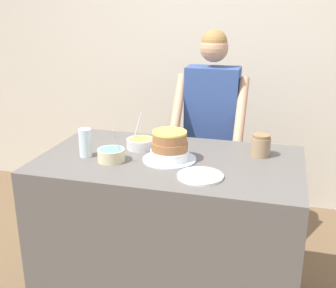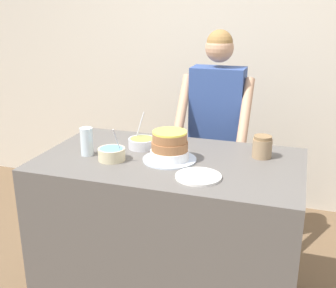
{
  "view_description": "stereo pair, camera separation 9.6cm",
  "coord_description": "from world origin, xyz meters",
  "px_view_note": "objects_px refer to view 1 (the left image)",
  "views": [
    {
      "loc": [
        0.56,
        -1.65,
        1.72
      ],
      "look_at": [
        0.0,
        0.36,
        1.02
      ],
      "focal_mm": 45.0,
      "sensor_mm": 36.0,
      "label": 1
    },
    {
      "loc": [
        0.65,
        -1.62,
        1.72
      ],
      "look_at": [
        0.0,
        0.36,
        1.02
      ],
      "focal_mm": 45.0,
      "sensor_mm": 36.0,
      "label": 2
    }
  ],
  "objects_px": {
    "frosting_bowl_blue": "(111,154)",
    "stoneware_jar": "(261,145)",
    "frosting_bowl_olive": "(140,143)",
    "person_baker": "(211,121)",
    "cake": "(170,148)",
    "drinking_glass": "(85,143)",
    "ceramic_plate": "(200,176)"
  },
  "relations": [
    {
      "from": "frosting_bowl_blue",
      "to": "stoneware_jar",
      "type": "relative_size",
      "value": 1.55
    },
    {
      "from": "frosting_bowl_olive",
      "to": "stoneware_jar",
      "type": "height_order",
      "value": "frosting_bowl_olive"
    },
    {
      "from": "person_baker",
      "to": "frosting_bowl_olive",
      "type": "bearing_deg",
      "value": -116.27
    },
    {
      "from": "person_baker",
      "to": "frosting_bowl_olive",
      "type": "height_order",
      "value": "person_baker"
    },
    {
      "from": "frosting_bowl_blue",
      "to": "cake",
      "type": "bearing_deg",
      "value": 17.06
    },
    {
      "from": "cake",
      "to": "frosting_bowl_blue",
      "type": "height_order",
      "value": "frosting_bowl_blue"
    },
    {
      "from": "cake",
      "to": "frosting_bowl_olive",
      "type": "xyz_separation_m",
      "value": [
        -0.21,
        0.14,
        -0.04
      ]
    },
    {
      "from": "drinking_glass",
      "to": "cake",
      "type": "bearing_deg",
      "value": 7.47
    },
    {
      "from": "frosting_bowl_blue",
      "to": "stoneware_jar",
      "type": "xyz_separation_m",
      "value": [
        0.76,
        0.29,
        0.02
      ]
    },
    {
      "from": "person_baker",
      "to": "ceramic_plate",
      "type": "bearing_deg",
      "value": -83.32
    },
    {
      "from": "frosting_bowl_blue",
      "to": "ceramic_plate",
      "type": "relative_size",
      "value": 0.84
    },
    {
      "from": "frosting_bowl_blue",
      "to": "ceramic_plate",
      "type": "height_order",
      "value": "frosting_bowl_blue"
    },
    {
      "from": "cake",
      "to": "stoneware_jar",
      "type": "relative_size",
      "value": 2.36
    },
    {
      "from": "cake",
      "to": "frosting_bowl_olive",
      "type": "bearing_deg",
      "value": 146.27
    },
    {
      "from": "cake",
      "to": "ceramic_plate",
      "type": "relative_size",
      "value": 1.28
    },
    {
      "from": "person_baker",
      "to": "frosting_bowl_olive",
      "type": "xyz_separation_m",
      "value": [
        -0.31,
        -0.62,
        0.01
      ]
    },
    {
      "from": "drinking_glass",
      "to": "frosting_bowl_olive",
      "type": "bearing_deg",
      "value": 39.66
    },
    {
      "from": "person_baker",
      "to": "frosting_bowl_olive",
      "type": "distance_m",
      "value": 0.69
    },
    {
      "from": "frosting_bowl_olive",
      "to": "person_baker",
      "type": "bearing_deg",
      "value": 63.73
    },
    {
      "from": "person_baker",
      "to": "drinking_glass",
      "type": "height_order",
      "value": "person_baker"
    },
    {
      "from": "frosting_bowl_olive",
      "to": "frosting_bowl_blue",
      "type": "xyz_separation_m",
      "value": [
        -0.08,
        -0.23,
        0.0
      ]
    },
    {
      "from": "person_baker",
      "to": "cake",
      "type": "distance_m",
      "value": 0.77
    },
    {
      "from": "drinking_glass",
      "to": "person_baker",
      "type": "bearing_deg",
      "value": 56.22
    },
    {
      "from": "frosting_bowl_blue",
      "to": "person_baker",
      "type": "bearing_deg",
      "value": 65.55
    },
    {
      "from": "frosting_bowl_blue",
      "to": "stoneware_jar",
      "type": "distance_m",
      "value": 0.81
    },
    {
      "from": "cake",
      "to": "drinking_glass",
      "type": "bearing_deg",
      "value": -172.53
    },
    {
      "from": "cake",
      "to": "ceramic_plate",
      "type": "height_order",
      "value": "cake"
    },
    {
      "from": "frosting_bowl_blue",
      "to": "ceramic_plate",
      "type": "bearing_deg",
      "value": -10.39
    },
    {
      "from": "cake",
      "to": "stoneware_jar",
      "type": "xyz_separation_m",
      "value": [
        0.46,
        0.2,
        -0.01
      ]
    },
    {
      "from": "person_baker",
      "to": "ceramic_plate",
      "type": "xyz_separation_m",
      "value": [
        0.11,
        -0.95,
        -0.02
      ]
    },
    {
      "from": "drinking_glass",
      "to": "ceramic_plate",
      "type": "xyz_separation_m",
      "value": [
        0.66,
        -0.12,
        -0.07
      ]
    },
    {
      "from": "stoneware_jar",
      "to": "cake",
      "type": "bearing_deg",
      "value": -156.55
    }
  ]
}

